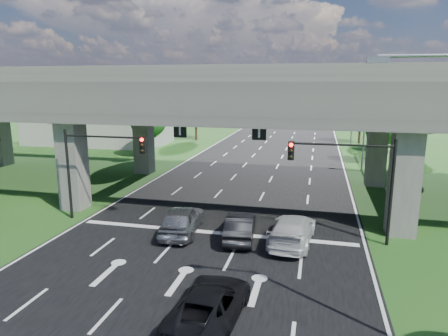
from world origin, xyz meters
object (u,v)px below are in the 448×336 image
at_px(signal_left, 97,159).
at_px(car_trailing, 210,304).
at_px(car_white, 292,230).
at_px(car_silver, 182,220).
at_px(streetlight_beyond, 350,105).
at_px(car_dark, 240,227).
at_px(signal_right, 351,171).
at_px(streetlight_far, 361,114).

height_order(signal_left, car_trailing, signal_left).
bearing_deg(car_white, car_silver, 4.99).
relative_size(streetlight_beyond, car_dark, 2.22).
relative_size(car_silver, car_dark, 1.11).
relative_size(signal_right, car_silver, 1.20).
bearing_deg(car_white, streetlight_beyond, -93.19).
relative_size(signal_left, car_silver, 1.20).
relative_size(signal_left, car_dark, 1.33).
bearing_deg(car_white, signal_right, -157.81).
bearing_deg(car_trailing, signal_left, -39.27).
relative_size(streetlight_far, car_dark, 2.22).
bearing_deg(car_trailing, car_white, -103.31).
relative_size(car_dark, car_white, 0.82).
relative_size(signal_left, streetlight_beyond, 0.60).
distance_m(signal_right, signal_left, 15.65).
height_order(streetlight_beyond, car_silver, streetlight_beyond).
bearing_deg(car_dark, signal_right, -176.08).
distance_m(car_silver, car_dark, 3.60).
distance_m(car_dark, car_trailing, 8.27).
xyz_separation_m(signal_right, car_trailing, (-5.58, -9.32, -3.46)).
xyz_separation_m(signal_left, streetlight_far, (17.92, 20.06, 1.66)).
bearing_deg(car_silver, signal_left, -14.69).
distance_m(car_dark, car_white, 2.98).
relative_size(signal_right, car_white, 1.10).
distance_m(streetlight_far, streetlight_beyond, 16.00).
distance_m(signal_right, car_trailing, 11.40).
height_order(signal_right, car_trailing, signal_right).
xyz_separation_m(signal_right, streetlight_far, (2.27, 20.06, 1.66)).
relative_size(streetlight_beyond, car_white, 1.83).
height_order(signal_right, car_silver, signal_right).
distance_m(streetlight_beyond, car_white, 37.72).
bearing_deg(car_trailing, signal_right, -117.39).
distance_m(signal_left, streetlight_beyond, 40.30).
distance_m(streetlight_far, car_dark, 23.25).
bearing_deg(signal_left, car_dark, -6.29).
bearing_deg(car_silver, streetlight_beyond, -113.62).
xyz_separation_m(signal_right, car_dark, (-6.02, -1.06, -3.42)).
bearing_deg(car_dark, car_white, 176.20).
bearing_deg(signal_left, car_trailing, -42.77).
bearing_deg(signal_right, signal_left, 180.00).
bearing_deg(car_silver, signal_right, 179.80).
relative_size(signal_right, car_trailing, 1.20).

